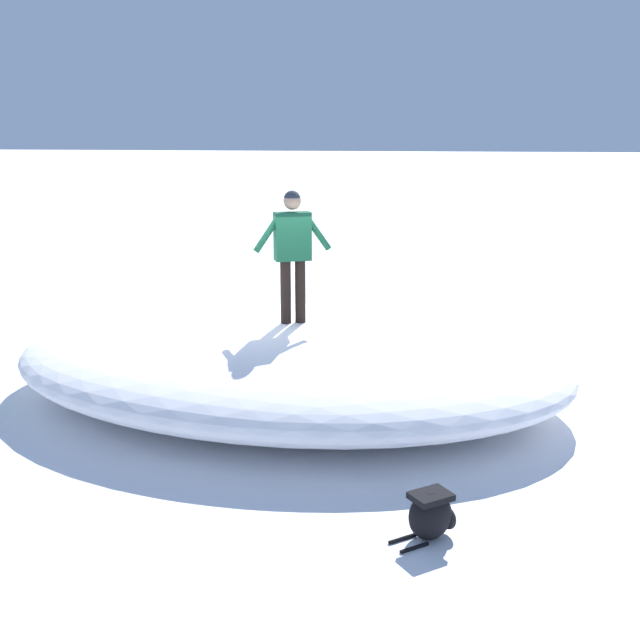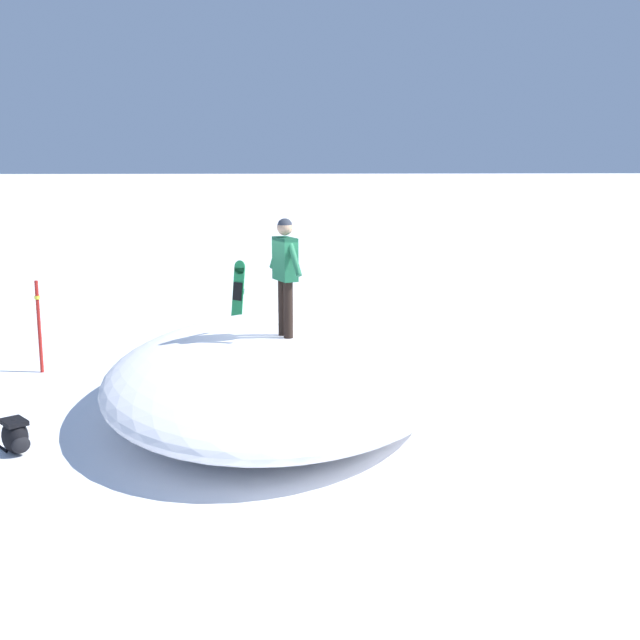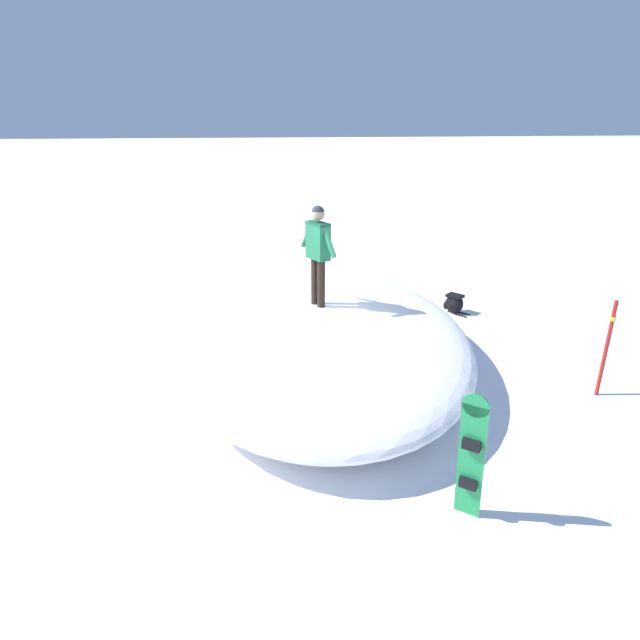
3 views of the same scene
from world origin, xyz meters
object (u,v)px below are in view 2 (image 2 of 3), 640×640
object	(u,v)px
backpack_near	(15,436)
trail_marker_pole	(39,324)
snowboard_primary_upright	(238,300)
snowboarder_standing	(285,266)

from	to	relation	value
backpack_near	trail_marker_pole	size ratio (longest dim) A/B	0.39
snowboard_primary_upright	trail_marker_pole	world-z (taller)	snowboard_primary_upright
snowboarder_standing	snowboard_primary_upright	distance (m)	4.65
snowboard_primary_upright	trail_marker_pole	bearing A→B (deg)	125.18
trail_marker_pole	snowboard_primary_upright	bearing A→B (deg)	-54.82
snowboarder_standing	backpack_near	distance (m)	4.39
snowboard_primary_upright	trail_marker_pole	size ratio (longest dim) A/B	1.01
backpack_near	trail_marker_pole	distance (m)	4.11
snowboarder_standing	snowboard_primary_upright	xyz separation A→B (m)	(4.37, 0.97, -1.28)
snowboarder_standing	backpack_near	size ratio (longest dim) A/B	2.78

